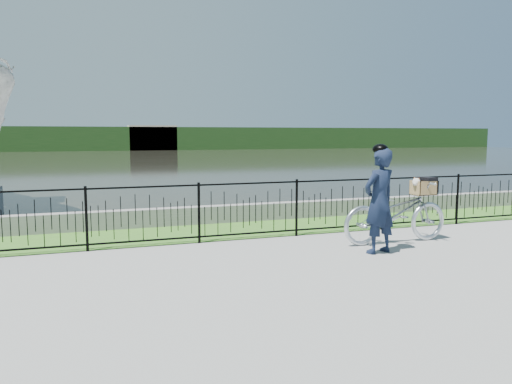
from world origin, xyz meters
name	(u,v)px	position (x,y,z in m)	size (l,w,h in m)	color
ground	(281,258)	(0.00, 0.00, 0.00)	(120.00, 120.00, 0.00)	gray
grass_strip	(234,230)	(0.00, 2.60, 0.00)	(60.00, 2.00, 0.01)	#3D7023
water	(121,161)	(0.00, 33.00, 0.00)	(120.00, 120.00, 0.00)	#28281E
quay_wall	(222,214)	(0.00, 3.60, 0.20)	(60.00, 0.30, 0.40)	gray
fence	(249,210)	(0.00, 1.60, 0.58)	(14.00, 0.06, 1.15)	black
far_treeline	(103,139)	(0.00, 60.00, 1.50)	(120.00, 6.00, 3.00)	#1F3E18
far_building_right	(152,138)	(6.00, 58.50, 1.60)	(6.00, 3.00, 3.20)	#AA9C88
bicycle_rig	(396,212)	(2.51, 0.40, 0.58)	(2.19, 0.77, 1.24)	silver
cyclist	(379,200)	(1.74, -0.20, 0.93)	(0.75, 0.59, 1.88)	black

